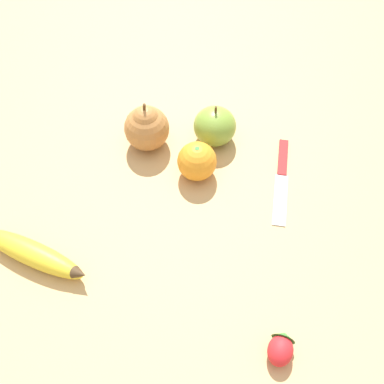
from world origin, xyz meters
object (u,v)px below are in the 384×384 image
object	(u,v)px
strawberry	(281,348)
apple	(215,126)
orange	(197,161)
banana	(33,254)
paring_knife	(282,177)
pear	(147,127)

from	to	relation	value
strawberry	apple	bearing A→B (deg)	31.71
orange	apple	bearing A→B (deg)	-4.13
strawberry	banana	bearing A→B (deg)	89.05
banana	strawberry	xyz separation A→B (m)	(-0.02, -0.39, -0.00)
banana	paring_knife	distance (m)	0.44
banana	pear	size ratio (longest dim) A/B	1.99
banana	orange	world-z (taller)	orange
apple	banana	bearing A→B (deg)	149.11
apple	strawberry	bearing A→B (deg)	-150.61
banana	pear	distance (m)	0.29
banana	strawberry	world-z (taller)	banana
apple	orange	bearing A→B (deg)	175.87
orange	pear	distance (m)	0.12
pear	apple	xyz separation A→B (m)	(0.05, -0.11, -0.01)
banana	orange	bearing A→B (deg)	58.36
orange	pear	xyz separation A→B (m)	(0.04, 0.11, 0.01)
apple	paring_knife	world-z (taller)	apple
paring_knife	apple	bearing A→B (deg)	-28.53
banana	strawberry	bearing A→B (deg)	3.42
orange	strawberry	world-z (taller)	orange
pear	strawberry	xyz separation A→B (m)	(-0.30, -0.31, -0.03)
orange	pear	size ratio (longest dim) A/B	0.68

